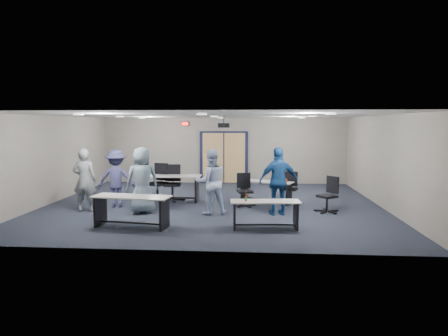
# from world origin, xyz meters

# --- Properties ---
(floor) EXTENTS (10.00, 10.00, 0.00)m
(floor) POSITION_xyz_m (0.00, 0.00, 0.00)
(floor) COLOR #1C212D
(floor) RESTS_ON ground
(back_wall) EXTENTS (10.00, 0.04, 2.70)m
(back_wall) POSITION_xyz_m (0.00, 4.50, 1.35)
(back_wall) COLOR gray
(back_wall) RESTS_ON floor
(front_wall) EXTENTS (10.00, 0.04, 2.70)m
(front_wall) POSITION_xyz_m (0.00, -4.50, 1.35)
(front_wall) COLOR gray
(front_wall) RESTS_ON floor
(left_wall) EXTENTS (0.04, 9.00, 2.70)m
(left_wall) POSITION_xyz_m (-5.00, 0.00, 1.35)
(left_wall) COLOR gray
(left_wall) RESTS_ON floor
(right_wall) EXTENTS (0.04, 9.00, 2.70)m
(right_wall) POSITION_xyz_m (5.00, 0.00, 1.35)
(right_wall) COLOR gray
(right_wall) RESTS_ON floor
(ceiling) EXTENTS (10.00, 9.00, 0.04)m
(ceiling) POSITION_xyz_m (0.00, 0.00, 2.70)
(ceiling) COLOR silver
(ceiling) RESTS_ON back_wall
(double_door) EXTENTS (2.00, 0.07, 2.20)m
(double_door) POSITION_xyz_m (0.00, 4.46, 1.05)
(double_door) COLOR black
(double_door) RESTS_ON back_wall
(exit_sign) EXTENTS (0.32, 0.07, 0.18)m
(exit_sign) POSITION_xyz_m (-1.60, 4.44, 2.45)
(exit_sign) COLOR black
(exit_sign) RESTS_ON back_wall
(ceiling_projector) EXTENTS (0.35, 0.32, 0.37)m
(ceiling_projector) POSITION_xyz_m (0.30, 0.50, 2.40)
(ceiling_projector) COLOR black
(ceiling_projector) RESTS_ON ceiling
(ceiling_can_lights) EXTENTS (6.24, 5.74, 0.02)m
(ceiling_can_lights) POSITION_xyz_m (0.00, 0.25, 2.67)
(ceiling_can_lights) COLOR white
(ceiling_can_lights) RESTS_ON ceiling
(table_front_left) EXTENTS (1.91, 0.86, 0.75)m
(table_front_left) POSITION_xyz_m (-1.65, -2.82, 0.51)
(table_front_left) COLOR #AAA9A1
(table_front_left) RESTS_ON floor
(table_front_right) EXTENTS (1.66, 0.67, 0.90)m
(table_front_right) POSITION_xyz_m (1.50, -2.71, 0.45)
(table_front_right) COLOR #AAA9A1
(table_front_right) RESTS_ON floor
(table_back_left) EXTENTS (2.04, 0.69, 0.82)m
(table_back_left) POSITION_xyz_m (-1.45, 0.41, 0.56)
(table_back_left) COLOR #AAA9A1
(table_back_left) RESTS_ON floor
(table_back_right) EXTENTS (1.74, 1.14, 0.78)m
(table_back_right) POSITION_xyz_m (1.63, 0.44, 0.46)
(table_back_right) COLOR #AAA9A1
(table_back_right) RESTS_ON floor
(chair_back_a) EXTENTS (0.95, 0.95, 1.18)m
(chair_back_a) POSITION_xyz_m (-1.84, 0.51, 0.59)
(chair_back_a) COLOR black
(chair_back_a) RESTS_ON floor
(chair_back_b) EXTENTS (0.78, 0.78, 1.15)m
(chair_back_b) POSITION_xyz_m (-1.34, 0.47, 0.57)
(chair_back_b) COLOR black
(chair_back_b) RESTS_ON floor
(chair_back_c) EXTENTS (0.74, 0.74, 0.98)m
(chair_back_c) POSITION_xyz_m (0.98, -0.21, 0.49)
(chair_back_c) COLOR black
(chair_back_c) RESTS_ON floor
(chair_back_d) EXTENTS (0.76, 0.76, 0.96)m
(chair_back_d) POSITION_xyz_m (2.35, 0.38, 0.48)
(chair_back_d) COLOR black
(chair_back_d) RESTS_ON floor
(chair_loose_right) EXTENTS (0.88, 0.88, 1.00)m
(chair_loose_right) POSITION_xyz_m (3.26, -0.87, 0.50)
(chair_loose_right) COLOR black
(chair_loose_right) RESTS_ON floor
(person_gray) EXTENTS (0.67, 0.46, 1.77)m
(person_gray) POSITION_xyz_m (-3.47, -1.23, 0.89)
(person_gray) COLOR gray
(person_gray) RESTS_ON floor
(person_plaid) EXTENTS (1.06, 0.93, 1.83)m
(person_plaid) POSITION_xyz_m (-1.81, -1.32, 0.92)
(person_plaid) COLOR slate
(person_plaid) RESTS_ON floor
(person_lightblue) EXTENTS (1.03, 0.91, 1.77)m
(person_lightblue) POSITION_xyz_m (0.08, -1.31, 0.88)
(person_lightblue) COLOR #B3C8EE
(person_lightblue) RESTS_ON floor
(person_navy) EXTENTS (1.14, 0.67, 1.83)m
(person_navy) POSITION_xyz_m (1.91, -1.24, 0.92)
(person_navy) COLOR navy
(person_navy) RESTS_ON floor
(person_back) EXTENTS (1.18, 0.79, 1.70)m
(person_back) POSITION_xyz_m (-2.79, -0.57, 0.85)
(person_back) COLOR navy
(person_back) RESTS_ON floor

